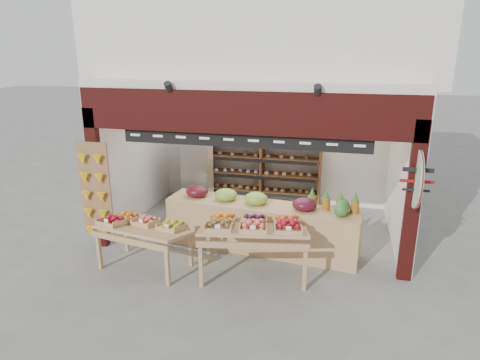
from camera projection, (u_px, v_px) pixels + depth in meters
name	position (u px, v px, depth m)	size (l,w,h in m)	color
ground	(253.00, 236.00, 8.65)	(60.00, 60.00, 0.00)	slate
shop_structure	(270.00, 34.00, 8.99)	(6.36, 5.12, 5.40)	white
banana_board	(95.00, 192.00, 7.83)	(0.60, 0.15, 1.80)	#916241
gift_sign	(417.00, 179.00, 6.46)	(0.04, 0.93, 0.92)	#ADD9BB
back_shelving	(262.00, 160.00, 10.20)	(2.80, 0.46, 1.75)	brown
refrigerator	(199.00, 169.00, 10.14)	(0.69, 0.69, 1.78)	silver
cardboard_stack	(191.00, 212.00, 9.33)	(0.93, 0.67, 0.61)	silver
mid_counter	(260.00, 225.00, 7.97)	(3.66, 1.12, 1.12)	tan
display_table_left	(141.00, 226.00, 7.32)	(1.63, 1.10, 0.97)	tan
display_table_right	(254.00, 227.00, 6.93)	(1.88, 1.25, 1.10)	tan
watermelon_pile	(333.00, 245.00, 7.81)	(0.78, 0.75, 0.57)	#1F521B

